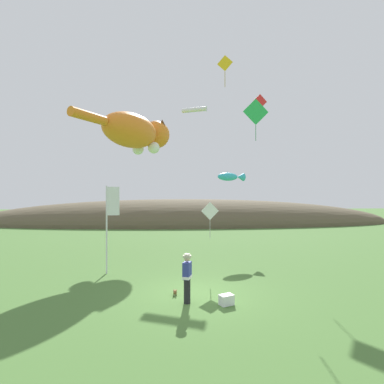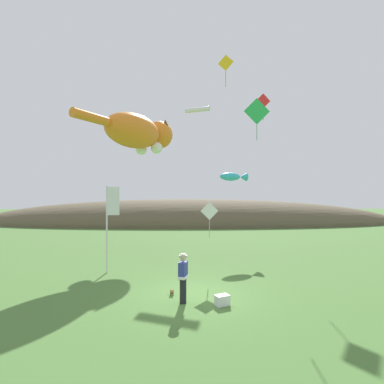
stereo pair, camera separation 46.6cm
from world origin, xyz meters
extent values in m
plane|color=#477033|center=(0.00, 0.00, 0.00)|extent=(120.00, 120.00, 0.00)
ellipsoid|color=brown|center=(0.00, 27.02, 0.00)|extent=(53.81, 12.90, 6.22)
cylinder|color=black|center=(-0.41, -0.91, 0.44)|extent=(0.24, 0.24, 0.88)
cube|color=navy|center=(-0.41, -0.91, 1.18)|extent=(0.36, 0.46, 0.60)
cube|color=white|center=(-0.41, -0.91, 0.94)|extent=(0.38, 0.48, 0.10)
sphere|color=beige|center=(-0.41, -0.91, 1.59)|extent=(0.20, 0.20, 0.20)
cylinder|color=#B2AD99|center=(-0.41, -0.91, 1.68)|extent=(0.30, 0.30, 0.09)
cylinder|color=#B2AD99|center=(-0.41, -0.91, 1.74)|extent=(0.20, 0.20, 0.07)
cylinder|color=olive|center=(-0.85, -0.08, 0.12)|extent=(0.11, 0.18, 0.18)
cylinder|color=brown|center=(-0.91, -0.08, 0.12)|extent=(0.01, 0.24, 0.24)
cylinder|color=brown|center=(-0.79, -0.08, 0.12)|extent=(0.01, 0.24, 0.24)
cube|color=white|center=(0.98, -1.14, 0.15)|extent=(0.57, 0.49, 0.30)
cube|color=white|center=(0.98, -1.14, 0.33)|extent=(0.58, 0.50, 0.06)
cylinder|color=silver|center=(-4.23, 3.19, 2.15)|extent=(0.08, 0.08, 4.31)
cube|color=white|center=(-3.91, 3.19, 3.56)|extent=(0.60, 0.03, 1.40)
ellipsoid|color=orange|center=(-4.06, 9.56, 8.34)|extent=(4.83, 5.71, 2.41)
ellipsoid|color=white|center=(-3.94, 9.77, 7.91)|extent=(2.91, 3.58, 1.33)
sphere|color=orange|center=(-2.49, 12.27, 8.58)|extent=(2.17, 2.17, 2.17)
cone|color=#522A0A|center=(-3.00, 12.57, 9.37)|extent=(1.05, 1.05, 0.72)
cone|color=#522A0A|center=(-1.97, 11.97, 9.37)|extent=(1.05, 1.05, 0.72)
sphere|color=white|center=(-3.80, 11.46, 7.32)|extent=(0.87, 0.87, 0.87)
sphere|color=white|center=(-2.54, 10.73, 7.32)|extent=(0.87, 0.87, 0.87)
cylinder|color=orange|center=(-5.99, 6.23, 8.46)|extent=(1.83, 2.58, 0.58)
ellipsoid|color=#33B2CC|center=(2.79, 9.34, 5.09)|extent=(1.74, 1.22, 0.57)
cone|color=#33B2CC|center=(3.78, 9.78, 5.09)|extent=(0.71, 0.74, 0.57)
cone|color=#33B2CC|center=(2.74, 9.32, 5.34)|extent=(0.35, 0.35, 0.27)
sphere|color=black|center=(2.22, 9.31, 5.14)|extent=(0.13, 0.13, 0.13)
cylinder|color=white|center=(0.59, 12.64, 10.72)|extent=(2.03, 1.07, 0.36)
torus|color=white|center=(1.54, 12.27, 10.72)|extent=(0.21, 0.43, 0.44)
cube|color=green|center=(3.68, 5.11, 8.56)|extent=(1.50, 0.10, 1.50)
cylinder|color=black|center=(3.68, 5.13, 8.56)|extent=(1.01, 0.07, 0.02)
cube|color=#1A7C35|center=(3.68, 5.11, 7.36)|extent=(0.03, 0.01, 0.90)
cube|color=yellow|center=(1.93, 5.19, 11.32)|extent=(0.85, 0.36, 0.91)
cylinder|color=black|center=(1.93, 5.20, 11.32)|extent=(0.57, 0.25, 0.02)
cube|color=#A98511|center=(1.93, 5.19, 10.42)|extent=(0.03, 0.02, 0.90)
cube|color=red|center=(5.47, 10.65, 10.86)|extent=(1.11, 0.20, 1.12)
cylinder|color=black|center=(5.47, 10.66, 10.86)|extent=(0.75, 0.14, 0.02)
cube|color=maroon|center=(5.47, 10.65, 9.85)|extent=(0.03, 0.01, 0.90)
cube|color=white|center=(0.84, 3.03, 3.07)|extent=(0.89, 0.16, 0.90)
cylinder|color=black|center=(0.84, 3.04, 3.07)|extent=(0.60, 0.11, 0.02)
cube|color=#A9A9A9|center=(0.84, 3.03, 2.17)|extent=(0.03, 0.01, 0.90)
camera|label=1|loc=(-0.75, -11.66, 3.99)|focal=28.00mm
camera|label=2|loc=(-0.28, -11.68, 3.99)|focal=28.00mm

